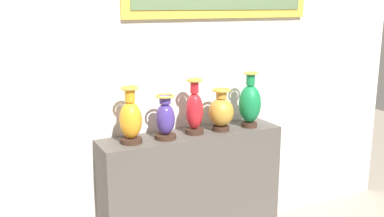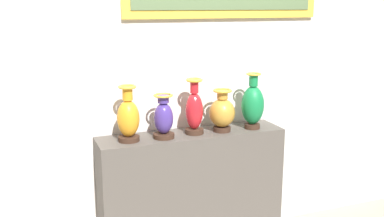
{
  "view_description": "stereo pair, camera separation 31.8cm",
  "coord_description": "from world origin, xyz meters",
  "px_view_note": "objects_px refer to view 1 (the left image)",
  "views": [
    {
      "loc": [
        -1.41,
        -2.76,
        1.83
      ],
      "look_at": [
        0.0,
        0.0,
        1.11
      ],
      "focal_mm": 41.62,
      "sensor_mm": 36.0,
      "label": 1
    },
    {
      "loc": [
        -1.12,
        -2.89,
        1.83
      ],
      "look_at": [
        0.0,
        0.0,
        1.11
      ],
      "focal_mm": 41.62,
      "sensor_mm": 36.0,
      "label": 2
    }
  ],
  "objects_px": {
    "vase_indigo": "(165,119)",
    "vase_ochre": "(221,112)",
    "vase_amber": "(131,119)",
    "vase_emerald": "(250,103)",
    "vase_crimson": "(194,110)"
  },
  "relations": [
    {
      "from": "vase_amber",
      "to": "vase_crimson",
      "type": "distance_m",
      "value": 0.48
    },
    {
      "from": "vase_crimson",
      "to": "vase_ochre",
      "type": "bearing_deg",
      "value": -4.31
    },
    {
      "from": "vase_amber",
      "to": "vase_ochre",
      "type": "distance_m",
      "value": 0.69
    },
    {
      "from": "vase_indigo",
      "to": "vase_ochre",
      "type": "xyz_separation_m",
      "value": [
        0.45,
        0.01,
        0.0
      ]
    },
    {
      "from": "vase_emerald",
      "to": "vase_amber",
      "type": "bearing_deg",
      "value": 178.65
    },
    {
      "from": "vase_indigo",
      "to": "vase_crimson",
      "type": "height_order",
      "value": "vase_crimson"
    },
    {
      "from": "vase_emerald",
      "to": "vase_crimson",
      "type": "bearing_deg",
      "value": 176.61
    },
    {
      "from": "vase_crimson",
      "to": "vase_emerald",
      "type": "relative_size",
      "value": 0.96
    },
    {
      "from": "vase_indigo",
      "to": "vase_emerald",
      "type": "height_order",
      "value": "vase_emerald"
    },
    {
      "from": "vase_indigo",
      "to": "vase_ochre",
      "type": "distance_m",
      "value": 0.45
    },
    {
      "from": "vase_amber",
      "to": "vase_emerald",
      "type": "bearing_deg",
      "value": -1.35
    },
    {
      "from": "vase_amber",
      "to": "vase_crimson",
      "type": "bearing_deg",
      "value": 0.59
    },
    {
      "from": "vase_ochre",
      "to": "vase_emerald",
      "type": "relative_size",
      "value": 0.74
    },
    {
      "from": "vase_amber",
      "to": "vase_emerald",
      "type": "xyz_separation_m",
      "value": [
        0.94,
        -0.02,
        0.02
      ]
    },
    {
      "from": "vase_amber",
      "to": "vase_crimson",
      "type": "relative_size",
      "value": 0.96
    }
  ]
}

